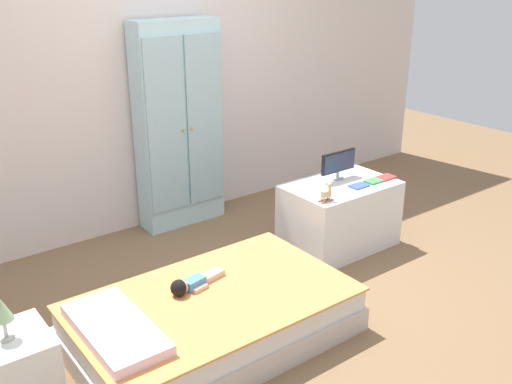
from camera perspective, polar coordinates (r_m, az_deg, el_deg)
name	(u,v)px	position (r m, az deg, el deg)	size (l,w,h in m)	color
ground_plane	(268,299)	(3.90, 1.15, -10.43)	(10.00, 10.00, 0.02)	brown
back_wall	(143,61)	(4.70, -10.98, 12.52)	(6.40, 0.05, 2.70)	silver
bed	(213,318)	(3.45, -4.21, -12.25)	(1.58, 0.96, 0.29)	beige
pillow	(115,329)	(3.13, -13.62, -12.91)	(0.32, 0.69, 0.06)	silver
doll	(188,285)	(3.42, -6.64, -9.00)	(0.39, 0.15, 0.10)	#4C84C6
nightstand	(14,374)	(3.17, -22.66, -16.12)	(0.38, 0.38, 0.41)	white
table_lamp	(2,311)	(2.98, -23.64, -10.64)	(0.10, 0.10, 0.22)	#B7B2AD
wardrobe	(179,126)	(4.75, -7.56, 6.46)	(0.70, 0.27, 1.67)	silver
tv_stand	(339,215)	(4.50, 8.17, -2.28)	(0.83, 0.54, 0.52)	white
tv_monitor	(338,163)	(4.45, 8.08, 2.85)	(0.33, 0.10, 0.22)	#99999E
rocking_horse_toy	(327,192)	(4.04, 6.99, -0.03)	(0.11, 0.04, 0.13)	#8E6642
book_blue	(359,186)	(4.36, 10.05, 0.60)	(0.14, 0.10, 0.01)	blue
book_green	(373,181)	(4.47, 11.43, 1.05)	(0.12, 0.09, 0.02)	#429E51
book_red	(385,178)	(4.57, 12.57, 1.40)	(0.15, 0.10, 0.01)	#CC3838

